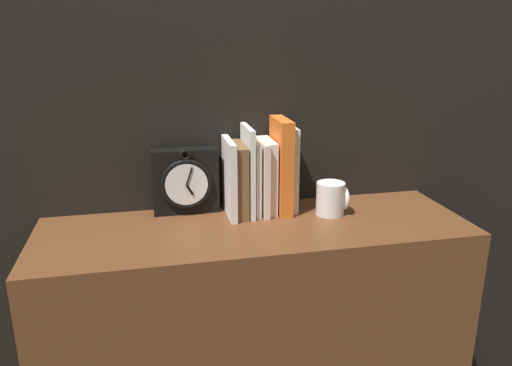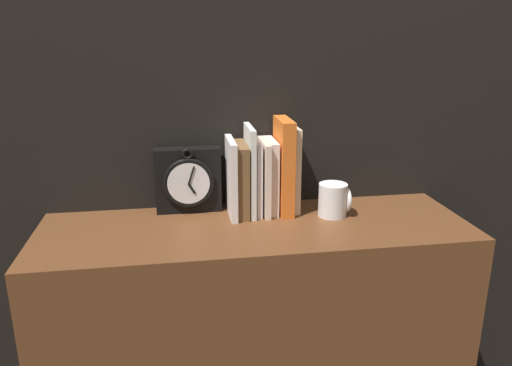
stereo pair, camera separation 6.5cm
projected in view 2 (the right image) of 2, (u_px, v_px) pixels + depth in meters
bookshelf at (256, 352)px, 1.35m from camera, size 1.08×0.35×0.74m
clock at (188, 180)px, 1.32m from camera, size 0.17×0.06×0.18m
book_slot0_white at (231, 178)px, 1.30m from camera, size 0.02×0.14×0.20m
book_slot1_brown at (240, 179)px, 1.30m from camera, size 0.03×0.14×0.19m
book_slot2_white at (249, 170)px, 1.30m from camera, size 0.01×0.13×0.23m
book_slot3_white at (256, 176)px, 1.32m from camera, size 0.01×0.12×0.20m
book_slot4_cream at (264, 177)px, 1.31m from camera, size 0.01×0.13×0.19m
book_slot5_white at (271, 176)px, 1.32m from camera, size 0.02×0.12×0.19m
book_slot6_orange at (284, 166)px, 1.32m from camera, size 0.03×0.13×0.25m
book_slot7_cream at (294, 169)px, 1.33m from camera, size 0.01×0.11×0.23m
mug at (334, 200)px, 1.30m from camera, size 0.08×0.07×0.09m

